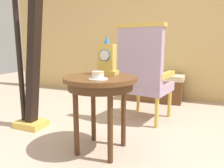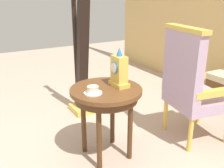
% 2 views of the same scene
% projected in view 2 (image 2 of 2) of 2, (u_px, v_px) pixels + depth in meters
% --- Properties ---
extents(ground_plane, '(10.00, 10.00, 0.00)m').
position_uv_depth(ground_plane, '(101.00, 157.00, 2.35)').
color(ground_plane, '#BCA38E').
extents(side_table, '(0.62, 0.62, 0.66)m').
position_uv_depth(side_table, '(106.00, 98.00, 2.20)').
color(side_table, brown).
rests_on(side_table, ground).
extents(teacup_left, '(0.15, 0.15, 0.06)m').
position_uv_depth(teacup_left, '(93.00, 90.00, 2.05)').
color(teacup_left, white).
rests_on(teacup_left, side_table).
extents(mantel_clock, '(0.19, 0.11, 0.34)m').
position_uv_depth(mantel_clock, '(119.00, 71.00, 2.18)').
color(mantel_clock, gold).
rests_on(mantel_clock, side_table).
extents(armchair, '(0.63, 0.62, 1.14)m').
position_uv_depth(armchair, '(191.00, 84.00, 2.47)').
color(armchair, '#B299B7').
rests_on(armchair, ground).
extents(harp, '(0.40, 0.24, 1.75)m').
position_uv_depth(harp, '(81.00, 57.00, 2.99)').
color(harp, gold).
rests_on(harp, ground).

